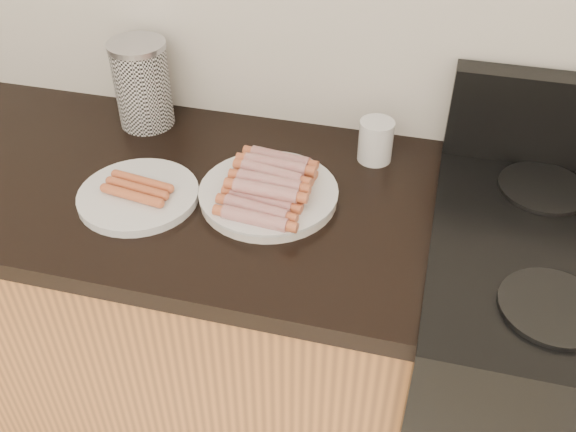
% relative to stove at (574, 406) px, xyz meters
% --- Properties ---
extents(cabinet_base, '(2.20, 0.59, 0.86)m').
position_rel_stove_xyz_m(cabinet_base, '(-1.48, 0.01, -0.03)').
color(cabinet_base, '#B26D37').
rests_on(cabinet_base, floor).
extents(stove, '(0.76, 0.65, 0.91)m').
position_rel_stove_xyz_m(stove, '(0.00, 0.00, 0.00)').
color(stove, black).
rests_on(stove, floor).
extents(burner_near_left, '(0.18, 0.18, 0.01)m').
position_rel_stove_xyz_m(burner_near_left, '(-0.17, -0.17, 0.46)').
color(burner_near_left, black).
rests_on(burner_near_left, stove).
extents(burner_far_left, '(0.18, 0.18, 0.01)m').
position_rel_stove_xyz_m(burner_far_left, '(-0.17, 0.17, 0.46)').
color(burner_far_left, black).
rests_on(burner_far_left, stove).
extents(main_plate, '(0.30, 0.30, 0.02)m').
position_rel_stove_xyz_m(main_plate, '(-0.71, 0.01, 0.45)').
color(main_plate, white).
rests_on(main_plate, counter_slab).
extents(side_plate, '(0.32, 0.32, 0.02)m').
position_rel_stove_xyz_m(side_plate, '(-0.97, -0.05, 0.45)').
color(side_plate, white).
rests_on(side_plate, counter_slab).
extents(hotdog_pile, '(0.13, 0.26, 0.05)m').
position_rel_stove_xyz_m(hotdog_pile, '(-0.71, 0.01, 0.48)').
color(hotdog_pile, maroon).
rests_on(hotdog_pile, main_plate).
extents(plain_sausages, '(0.13, 0.09, 0.02)m').
position_rel_stove_xyz_m(plain_sausages, '(-0.97, -0.05, 0.47)').
color(plain_sausages, '#B4693F').
rests_on(plain_sausages, side_plate).
extents(canister, '(0.13, 0.13, 0.20)m').
position_rel_stove_xyz_m(canister, '(-1.07, 0.23, 0.55)').
color(canister, silver).
rests_on(canister, counter_slab).
extents(mug, '(0.10, 0.10, 0.09)m').
position_rel_stove_xyz_m(mug, '(-0.52, 0.21, 0.49)').
color(mug, silver).
rests_on(mug, counter_slab).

